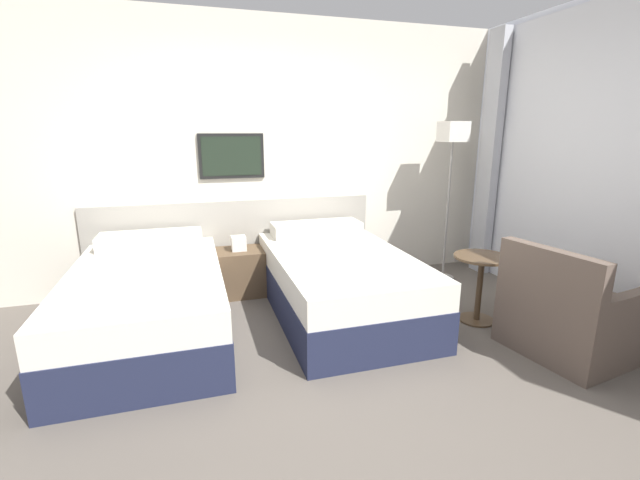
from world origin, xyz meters
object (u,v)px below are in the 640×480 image
Objects in this scene: nightstand at (240,271)px; floor_lamp at (452,148)px; bed_near_window at (339,282)px; side_table at (481,276)px; armchair at (572,318)px; bed_near_door at (148,302)px.

nightstand is 2.53m from floor_lamp.
bed_near_window reaches higher than side_table.
bed_near_window is 1.84m from armchair.
bed_near_door is 3.27m from floor_lamp.
nightstand is 1.02× the size of side_table.
bed_near_door is 1.15× the size of floor_lamp.
bed_near_door is at bearing 59.67° from armchair.
nightstand reaches higher than side_table.
bed_near_door is 3.27× the size of nightstand.
bed_near_door reaches higher than nightstand.
bed_near_door is at bearing -138.16° from nightstand.
nightstand is at bearing 175.27° from floor_lamp.
armchair is (3.02, -1.17, -0.03)m from bed_near_door.
nightstand is (-0.80, 0.72, -0.05)m from bed_near_window.
armchair is at bearing -40.37° from nightstand.
armchair is (1.42, -1.17, -0.03)m from bed_near_window.
bed_near_door is at bearing 180.00° from bed_near_window.
bed_near_door is 2.06× the size of armchair.
bed_near_window is 2.06× the size of armchair.
side_table is (1.88, -1.24, 0.17)m from nightstand.
floor_lamp is 1.80× the size of armchair.
bed_near_door is at bearing 168.89° from side_table.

